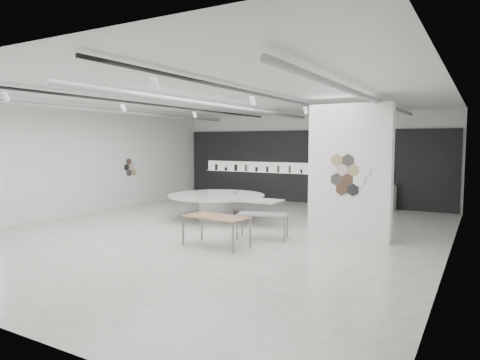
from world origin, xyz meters
The scene contains 7 objects.
room centered at (-0.09, 0.00, 2.07)m, with size 12.02×14.02×3.82m.
back_wall_display centered at (-0.08, 6.93, 1.54)m, with size 11.80×0.27×3.10m.
partition_column centered at (3.50, 1.00, 1.80)m, with size 2.20×0.38×3.60m.
display_island centered at (-1.15, 1.71, 0.54)m, with size 4.17×3.26×0.84m.
sample_table_wood centered at (0.91, -1.56, 0.70)m, with size 1.68×0.94×0.76m.
sample_table_stone centered at (1.52, -0.22, 0.63)m, with size 1.47×1.02×0.68m.
kitchen_counter centered at (2.84, 6.55, 0.51)m, with size 1.83×0.79×1.42m.
Camera 1 is at (6.63, -10.33, 2.58)m, focal length 32.00 mm.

